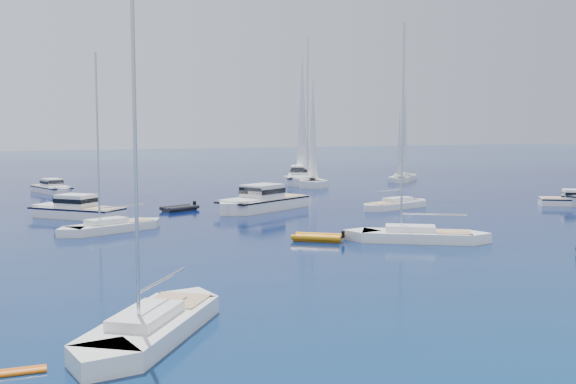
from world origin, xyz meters
The scene contains 14 objects.
ground centered at (0.00, 0.00, 0.00)m, with size 400.00×400.00×0.00m, color navy.
motor_cruiser_centre centered at (-2.27, 29.47, 0.00)m, with size 3.58×11.68×3.07m, color silver, non-canonical shape.
motor_cruiser_far_l centered at (-18.90, 31.29, 0.00)m, with size 2.98×9.72×2.55m, color white, non-canonical shape.
motor_cruiser_distant centered at (13.96, 54.59, 0.00)m, with size 3.67×12.01×3.15m, color white, non-canonical shape.
motor_cruiser_horizon centered at (-18.18, 55.25, 0.00)m, with size 2.48×8.09×2.12m, color white, non-canonical shape.
sailboat_fore centered at (-20.95, -5.19, 0.00)m, with size 2.79×10.74×15.79m, color silver, non-canonical shape.
sailboat_mid_r centered at (0.68, 8.66, 0.00)m, with size 2.71×10.44×15.34m, color white, non-canonical shape.
sailboat_mid_l centered at (-17.51, 21.88, 0.00)m, with size 2.42×9.30×13.67m, color silver, non-canonical shape.
sailboat_centre centered at (10.03, 25.51, 0.00)m, with size 2.39×9.19×13.51m, color white, non-canonical shape.
sailboat_sails_r centered at (13.55, 52.72, 0.00)m, with size 3.54×13.61×20.01m, color silver, non-canonical shape.
sailboat_sails_far centered at (29.46, 53.23, 0.00)m, with size 2.79×10.73×15.77m, color white, non-canonical shape.
tender_yellow centered at (-5.37, 11.67, 0.00)m, with size 1.96×3.56×0.95m, color orange, non-canonical shape.
tender_grey_far centered at (-9.32, 32.22, 0.00)m, with size 1.99×3.62×0.95m, color black, non-canonical shape.
kayak_orange centered at (-26.29, -7.32, 0.00)m, with size 0.56×2.73×0.30m, color #C15209, non-canonical shape.
Camera 1 is at (-26.94, -30.69, 7.91)m, focal length 43.64 mm.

